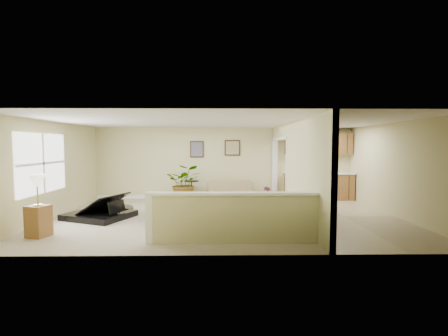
{
  "coord_description": "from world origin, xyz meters",
  "views": [
    {
      "loc": [
        -0.16,
        -8.45,
        1.89
      ],
      "look_at": [
        -0.03,
        0.4,
        1.27
      ],
      "focal_mm": 26.0,
      "sensor_mm": 36.0,
      "label": 1
    }
  ],
  "objects_px": {
    "piano": "(99,195)",
    "small_plant": "(267,195)",
    "lamp_stand": "(38,210)",
    "piano_bench": "(159,209)",
    "accent_table": "(192,188)",
    "palm_plant": "(185,183)",
    "loveseat": "(231,192)"
  },
  "relations": [
    {
      "from": "piano_bench",
      "to": "accent_table",
      "type": "bearing_deg",
      "value": 78.27
    },
    {
      "from": "accent_table",
      "to": "small_plant",
      "type": "bearing_deg",
      "value": -1.94
    },
    {
      "from": "loveseat",
      "to": "lamp_stand",
      "type": "distance_m",
      "value": 5.88
    },
    {
      "from": "piano",
      "to": "small_plant",
      "type": "distance_m",
      "value": 5.34
    },
    {
      "from": "piano_bench",
      "to": "small_plant",
      "type": "distance_m",
      "value": 4.15
    },
    {
      "from": "accent_table",
      "to": "lamp_stand",
      "type": "relative_size",
      "value": 0.54
    },
    {
      "from": "lamp_stand",
      "to": "piano_bench",
      "type": "bearing_deg",
      "value": 33.98
    },
    {
      "from": "palm_plant",
      "to": "lamp_stand",
      "type": "height_order",
      "value": "lamp_stand"
    },
    {
      "from": "accent_table",
      "to": "lamp_stand",
      "type": "bearing_deg",
      "value": -123.07
    },
    {
      "from": "piano",
      "to": "loveseat",
      "type": "height_order",
      "value": "piano"
    },
    {
      "from": "piano",
      "to": "loveseat",
      "type": "bearing_deg",
      "value": 56.12
    },
    {
      "from": "loveseat",
      "to": "lamp_stand",
      "type": "relative_size",
      "value": 1.23
    },
    {
      "from": "piano",
      "to": "small_plant",
      "type": "xyz_separation_m",
      "value": [
        4.77,
        2.37,
        -0.38
      ]
    },
    {
      "from": "accent_table",
      "to": "palm_plant",
      "type": "distance_m",
      "value": 0.31
    },
    {
      "from": "palm_plant",
      "to": "piano",
      "type": "bearing_deg",
      "value": -130.92
    },
    {
      "from": "small_plant",
      "to": "lamp_stand",
      "type": "xyz_separation_m",
      "value": [
        -5.35,
        -4.21,
        0.34
      ]
    },
    {
      "from": "piano_bench",
      "to": "palm_plant",
      "type": "xyz_separation_m",
      "value": [
        0.37,
        2.65,
        0.35
      ]
    },
    {
      "from": "piano",
      "to": "lamp_stand",
      "type": "relative_size",
      "value": 1.64
    },
    {
      "from": "piano",
      "to": "lamp_stand",
      "type": "distance_m",
      "value": 1.93
    },
    {
      "from": "accent_table",
      "to": "piano",
      "type": "bearing_deg",
      "value": -131.97
    },
    {
      "from": "piano_bench",
      "to": "lamp_stand",
      "type": "xyz_separation_m",
      "value": [
        -2.21,
        -1.49,
        0.29
      ]
    },
    {
      "from": "piano",
      "to": "lamp_stand",
      "type": "xyz_separation_m",
      "value": [
        -0.58,
        -1.84,
        -0.04
      ]
    },
    {
      "from": "palm_plant",
      "to": "small_plant",
      "type": "height_order",
      "value": "palm_plant"
    },
    {
      "from": "piano",
      "to": "small_plant",
      "type": "height_order",
      "value": "piano"
    },
    {
      "from": "palm_plant",
      "to": "loveseat",
      "type": "bearing_deg",
      "value": 1.33
    },
    {
      "from": "accent_table",
      "to": "lamp_stand",
      "type": "xyz_separation_m",
      "value": [
        -2.8,
        -4.29,
        0.1
      ]
    },
    {
      "from": "piano_bench",
      "to": "lamp_stand",
      "type": "distance_m",
      "value": 2.69
    },
    {
      "from": "loveseat",
      "to": "small_plant",
      "type": "bearing_deg",
      "value": -5.02
    },
    {
      "from": "piano_bench",
      "to": "palm_plant",
      "type": "bearing_deg",
      "value": 82.01
    },
    {
      "from": "loveseat",
      "to": "palm_plant",
      "type": "bearing_deg",
      "value": 175.06
    },
    {
      "from": "loveseat",
      "to": "palm_plant",
      "type": "height_order",
      "value": "palm_plant"
    },
    {
      "from": "piano_bench",
      "to": "palm_plant",
      "type": "distance_m",
      "value": 2.7
    }
  ]
}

